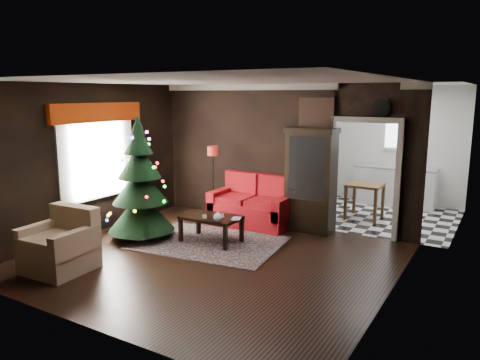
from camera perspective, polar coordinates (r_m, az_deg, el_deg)
The scene contains 26 objects.
floor at distance 7.43m, azimuth -3.60°, elevation -9.87°, with size 5.50×5.50×0.00m, color black.
ceiling at distance 6.96m, azimuth -3.88°, elevation 12.26°, with size 5.50×5.50×0.00m, color white.
wall_back at distance 9.21m, azimuth 5.11°, elevation 3.12°, with size 5.50×5.50×0.00m, color black.
wall_front at distance 5.24m, azimuth -19.41°, elevation -3.27°, with size 5.50×5.50×0.00m, color black.
wall_left at distance 8.89m, azimuth -18.53°, elevation 2.34°, with size 5.50×5.50×0.00m, color black.
wall_right at distance 5.98m, azimuth 18.58°, elevation -1.54°, with size 5.50×5.50×0.00m, color black.
doorway at distance 8.67m, azimuth 15.24°, elevation -0.03°, with size 1.10×0.10×2.10m, color white, non-canonical shape.
left_window at distance 8.99m, azimuth -17.42°, elevation 2.81°, with size 0.05×1.60×1.40m, color white.
valance at distance 8.86m, azimuth -17.37°, elevation 8.04°, with size 0.12×2.10×0.35m, color #942805.
kitchen_floor at distance 10.32m, azimuth 17.22°, elevation -4.42°, with size 3.00×3.00×0.00m, color white.
kitchen_window at distance 11.44m, azimuth 19.43°, elevation 5.55°, with size 0.70×0.06×0.70m, color white.
rug at distance 8.20m, azimuth -3.81°, elevation -7.82°, with size 2.47×1.80×0.01m, color #2E1F28.
loveseat at distance 9.16m, azimuth 1.53°, elevation -2.61°, with size 1.70×0.90×1.00m, color maroon, non-canonical shape.
curio_cabinet at distance 8.77m, azimuth 8.82°, elevation -0.32°, with size 0.90×0.45×1.90m, color black, non-canonical shape.
floor_lamp at distance 9.56m, azimuth -3.38°, elevation -0.03°, with size 0.24×0.24×1.43m, color black, non-canonical shape.
christmas_tree at distance 8.39m, azimuth -12.37°, elevation -0.25°, with size 1.19×1.19×2.27m, color black, non-canonical shape.
armchair at distance 7.35m, azimuth -21.75°, elevation -7.08°, with size 0.92×0.92×0.94m, color tan, non-canonical shape.
coffee_table at distance 8.19m, azimuth -3.63°, elevation -6.09°, with size 1.03×0.62×0.46m, color black, non-canonical shape.
teapot at distance 7.74m, azimuth -2.79°, elevation -4.66°, with size 0.18×0.18×0.17m, color white, non-canonical shape.
cup_a at distance 8.09m, azimuth -2.22°, elevation -4.41°, with size 0.06×0.06×0.05m, color white.
cup_b at distance 8.00m, azimuth -4.45°, elevation -4.56°, with size 0.07×0.07×0.06m, color white.
book at distance 7.92m, azimuth -1.01°, elevation -4.14°, with size 0.15×0.02×0.21m, color #9D7964.
wall_clock at distance 8.42m, azimuth 17.25°, elevation 8.68°, with size 0.32×0.32×0.06m, color white.
painting at distance 8.79m, azimuth 9.52°, elevation 8.23°, with size 0.62×0.05×0.52m, color #A86238.
kitchen_counter at distance 11.36m, azimuth 18.79°, elevation -0.81°, with size 1.80×0.60×0.90m, color silver.
kitchen_table at distance 10.02m, azimuth 15.26°, elevation -2.56°, with size 0.70×0.70×0.75m, color brown, non-canonical shape.
Camera 1 is at (3.94, -5.73, 2.61)m, focal length 34.19 mm.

